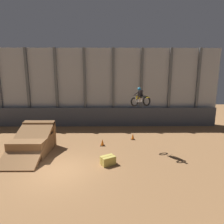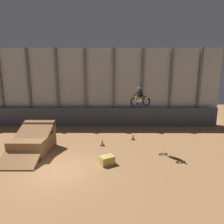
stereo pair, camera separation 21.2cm
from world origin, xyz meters
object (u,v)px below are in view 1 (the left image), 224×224
Objects in this scene: dirt_ramp at (34,142)px; rider_bike_solo at (140,98)px; hay_bale_trackside at (108,160)px; traffic_cone_near_ramp at (133,137)px; traffic_cone_arena_edge at (102,142)px.

rider_bike_solo is (8.11, 0.38, 3.31)m from dirt_ramp.
hay_bale_trackside is at bearing -165.03° from rider_bike_solo.
rider_bike_solo is 5.15m from hay_bale_trackside.
hay_bale_trackside is at bearing -20.41° from dirt_ramp.
rider_bike_solo reaches higher than hay_bale_trackside.
traffic_cone_near_ramp is 0.54× the size of hay_bale_trackside.
traffic_cone_near_ramp is at bearing 19.34° from dirt_ramp.
traffic_cone_near_ramp and traffic_cone_arena_edge have the same top height.
rider_bike_solo is at bearing 45.91° from hay_bale_trackside.
dirt_ramp is 4.19× the size of hay_bale_trackside.
traffic_cone_near_ramp is (-0.17, 2.40, -3.80)m from rider_bike_solo.
traffic_cone_arena_edge is (-2.94, 0.85, -3.80)m from rider_bike_solo.
rider_bike_solo reaches higher than traffic_cone_near_ramp.
hay_bale_trackside is (-2.42, -2.50, -3.80)m from rider_bike_solo.
traffic_cone_arena_edge reaches higher than hay_bale_trackside.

